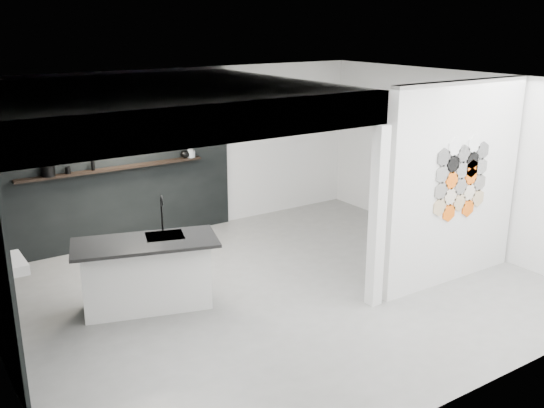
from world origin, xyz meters
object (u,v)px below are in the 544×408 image
Objects in this scene: utensil_cup at (68,170)px; glass_bowl at (191,154)px; stockpot at (48,171)px; kettle at (185,154)px; bottle_dark at (93,165)px; partition_panel at (454,185)px; glass_vase at (191,153)px; wall_basin at (6,265)px; kitchen_island at (147,273)px.

glass_bowl is at bearing 0.00° from utensil_cup.
stockpot reaches higher than kettle.
bottle_dark is at bearing 0.00° from stockpot.
partition_panel is 20.79× the size of glass_vase.
bottle_dark is at bearing 180.00° from glass_vase.
glass_bowl is 1.13× the size of glass_vase.
partition_panel is 4.44m from kettle.
kettle is 1.03× the size of glass_bowl.
utensil_cup is (1.33, 2.07, 0.52)m from wall_basin.
stockpot reaches higher than utensil_cup.
glass_vase is (0.00, 0.00, 0.01)m from glass_bowl.
kettle is (2.24, 0.00, -0.01)m from stockpot.
glass_vase reaches higher than utensil_cup.
wall_basin is at bearing -169.61° from kettle.
stockpot is 1.87× the size of utensil_cup.
glass_vase is (0.11, 0.00, 0.00)m from kettle.
wall_basin is at bearing -129.77° from bottle_dark.
glass_vase reaches higher than glass_bowl.
glass_vase reaches higher than wall_basin.
kettle is (3.28, 2.07, 0.54)m from wall_basin.
partition_panel is 4.39m from glass_bowl.
kettle is (1.71, 2.35, 0.90)m from kitchen_island.
kitchen_island is at bearing -84.19° from utensil_cup.
kitchen_island is 14.28× the size of glass_vase.
wall_basin is (-5.46, 1.80, -0.55)m from partition_panel.
glass_bowl is (-2.08, 3.87, -0.03)m from partition_panel.
wall_basin is 4.46× the size of glass_vase.
kettle is at bearing 71.06° from kitchen_island.
glass_vase reaches higher than kettle.
partition_panel is 14.38× the size of stockpot.
bottle_dark is (-3.75, 3.87, -0.00)m from partition_panel.
partition_panel is 1.46× the size of kitchen_island.
glass_vase is at bearing 0.00° from bottle_dark.
stockpot is at bearing 180.00° from utensil_cup.
wall_basin is 3.95× the size of bottle_dark.
wall_basin is at bearing -116.88° from stockpot.
partition_panel is at bearing -61.77° from glass_bowl.
glass_bowl is at bearing 118.23° from partition_panel.
glass_bowl is at bearing 31.35° from wall_basin.
glass_bowl is at bearing 69.39° from kitchen_island.
kitchen_island is 18.50× the size of utensil_cup.
glass_bowl is (3.39, 2.07, 0.52)m from wall_basin.
bottle_dark is at bearing 50.23° from wall_basin.
glass_bowl reaches higher than wall_basin.
stockpot reaches higher than bottle_dark.
bottle_dark reaches higher than glass_bowl.
bottle_dark reaches higher than utensil_cup.
utensil_cup is at bearing 158.22° from kettle.
stockpot is 1.28× the size of bottle_dark.
bottle_dark reaches higher than kitchen_island.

